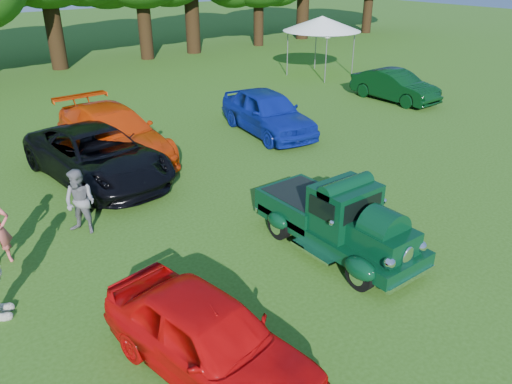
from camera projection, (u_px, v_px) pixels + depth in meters
ground at (300, 283)px, 10.20m from camera, size 120.00×120.00×0.00m
hero_pickup at (337, 220)px, 11.13m from camera, size 1.95×4.19×1.64m
red_convertible at (209, 337)px, 7.77m from camera, size 2.29×4.23×1.37m
back_car_black at (97, 155)px, 14.62m from camera, size 3.10×5.77×1.54m
back_car_orange at (113, 134)px, 16.23m from camera, size 2.41×5.68×1.64m
back_car_blue at (268, 112)px, 18.52m from camera, size 2.54×4.94×1.61m
back_car_green at (395, 86)px, 22.73m from camera, size 1.50×4.19×1.38m
spectator_grey at (80, 202)px, 11.74m from camera, size 0.95×0.99×1.61m
canopy_tent at (322, 24)px, 26.75m from camera, size 4.85×4.85×3.15m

